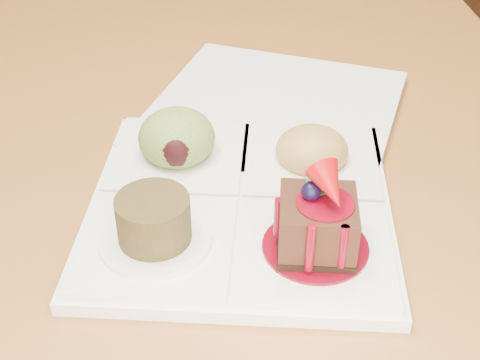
{
  "coord_description": "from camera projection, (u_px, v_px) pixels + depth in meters",
  "views": [
    {
      "loc": [
        0.11,
        -0.92,
        1.12
      ],
      "look_at": [
        0.14,
        -0.46,
        0.79
      ],
      "focal_mm": 50.0,
      "sensor_mm": 36.0,
      "label": 1
    }
  ],
  "objects": [
    {
      "name": "sampler_plate",
      "position": [
        238.0,
        191.0,
        0.58
      ],
      "size": [
        0.29,
        0.29,
        0.1
      ],
      "rotation": [
        0.0,
        0.0,
        -0.13
      ],
      "color": "white",
      "rests_on": "dining_table"
    },
    {
      "name": "ground",
      "position": [
        159.0,
        355.0,
        1.39
      ],
      "size": [
        6.0,
        6.0,
        0.0
      ],
      "primitive_type": "plane",
      "color": "#502C16"
    },
    {
      "name": "second_plate",
      "position": [
        273.0,
        111.0,
        0.71
      ],
      "size": [
        0.33,
        0.33,
        0.01
      ],
      "primitive_type": "cube",
      "rotation": [
        0.0,
        0.0,
        -0.39
      ],
      "color": "white",
      "rests_on": "dining_table"
    },
    {
      "name": "dining_table",
      "position": [
        126.0,
        55.0,
        0.99
      ],
      "size": [
        1.0,
        1.8,
        0.75
      ],
      "color": "#9C6228",
      "rests_on": "ground"
    }
  ]
}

